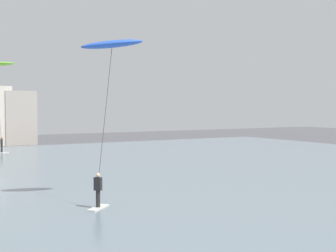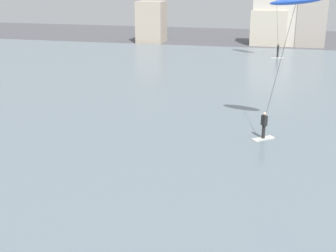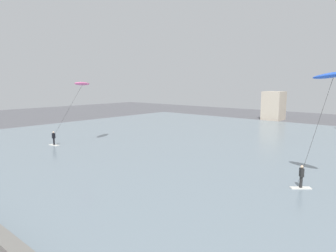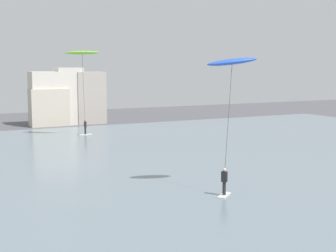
# 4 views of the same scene
# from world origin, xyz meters

# --- Properties ---
(water_bay) EXTENTS (84.00, 52.00, 0.10)m
(water_bay) POSITION_xyz_m (0.00, 31.12, 0.05)
(water_bay) COLOR slate
(water_bay) RESTS_ON ground
(far_shore_buildings) EXTENTS (25.63, 5.64, 7.43)m
(far_shore_buildings) POSITION_xyz_m (0.44, 60.62, 3.03)
(far_shore_buildings) COLOR #B7A893
(far_shore_buildings) RESTS_ON ground
(kitesurfer_blue) EXTENTS (3.54, 2.85, 8.18)m
(kitesurfer_blue) POSITION_xyz_m (4.08, 22.40, 7.18)
(kitesurfer_blue) COLOR silver
(kitesurfer_blue) RESTS_ON water_bay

